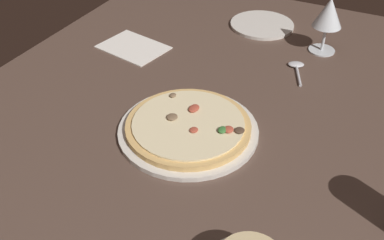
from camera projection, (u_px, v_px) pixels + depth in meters
dining_table at (196, 138)px, 92.66cm from camera, size 150.00×110.00×4.00cm
pizza_main at (188, 128)px, 90.39cm from camera, size 28.64×28.64×3.39cm
wine_glass_far at (329, 14)px, 111.91cm from camera, size 7.45×7.45×14.69cm
side_plate at (262, 25)px, 129.63cm from camera, size 18.37×18.37×0.90cm
paper_menu at (133, 47)px, 119.44cm from camera, size 15.65×19.25×0.30cm
spoon at (297, 67)px, 110.59cm from camera, size 11.03×6.31×1.00cm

